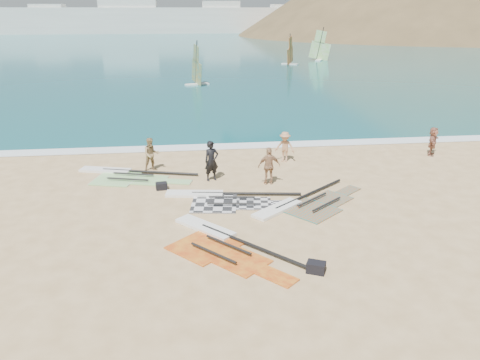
{
  "coord_description": "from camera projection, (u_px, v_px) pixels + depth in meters",
  "views": [
    {
      "loc": [
        -3.21,
        -13.46,
        7.43
      ],
      "look_at": [
        -1.12,
        4.0,
        1.0
      ],
      "focal_mm": 35.0,
      "sensor_mm": 36.0,
      "label": 1
    }
  ],
  "objects": [
    {
      "name": "beachgoer_back",
      "position": [
        269.0,
        166.0,
        20.86
      ],
      "size": [
        1.02,
        0.47,
        1.71
      ],
      "primitive_type": "imported",
      "rotation": [
        0.0,
        0.0,
        3.19
      ],
      "color": "tan",
      "rests_on": "ground"
    },
    {
      "name": "far_town",
      "position": [
        142.0,
        19.0,
        152.06
      ],
      "size": [
        160.0,
        8.0,
        12.0
      ],
      "color": "white",
      "rests_on": "ground"
    },
    {
      "name": "windsurfer_right",
      "position": [
        320.0,
        51.0,
        71.81
      ],
      "size": [
        3.07,
        2.83,
        5.02
      ],
      "rotation": [
        0.0,
        0.0,
        1.13
      ],
      "color": "white",
      "rests_on": "ground"
    },
    {
      "name": "ground",
      "position": [
        288.0,
        248.0,
        15.46
      ],
      "size": [
        300.0,
        300.0,
        0.0
      ],
      "primitive_type": "plane",
      "color": "#D5B17D",
      "rests_on": "ground"
    },
    {
      "name": "beachgoer_right",
      "position": [
        433.0,
        141.0,
        25.08
      ],
      "size": [
        1.18,
        1.45,
        1.55
      ],
      "primitive_type": "imported",
      "rotation": [
        0.0,
        0.0,
        0.98
      ],
      "color": "#A4664F",
      "rests_on": "ground"
    },
    {
      "name": "surf_line",
      "position": [
        242.0,
        146.0,
        26.93
      ],
      "size": [
        300.0,
        1.2,
        0.04
      ],
      "primitive_type": "cube",
      "color": "white",
      "rests_on": "ground"
    },
    {
      "name": "sea",
      "position": [
        193.0,
        36.0,
        138.57
      ],
      "size": [
        300.0,
        240.0,
        0.06
      ],
      "primitive_type": "cube",
      "color": "#0B4E50",
      "rests_on": "ground"
    },
    {
      "name": "rig_green",
      "position": [
        125.0,
        175.0,
        22.13
      ],
      "size": [
        5.75,
        3.06,
        0.2
      ],
      "rotation": [
        0.0,
        0.0,
        -0.27
      ],
      "color": "#60CE32",
      "rests_on": "ground"
    },
    {
      "name": "rig_red",
      "position": [
        219.0,
        242.0,
        15.73
      ],
      "size": [
        4.58,
        5.27,
        0.2
      ],
      "rotation": [
        0.0,
        0.0,
        -0.83
      ],
      "color": "#B4240F",
      "rests_on": "ground"
    },
    {
      "name": "beachgoer_mid",
      "position": [
        285.0,
        147.0,
        24.03
      ],
      "size": [
        1.17,
        0.98,
        1.57
      ],
      "primitive_type": "imported",
      "rotation": [
        0.0,
        0.0,
        -0.47
      ],
      "color": "tan",
      "rests_on": "ground"
    },
    {
      "name": "gear_bag_far",
      "position": [
        316.0,
        267.0,
        13.99
      ],
      "size": [
        0.66,
        0.58,
        0.33
      ],
      "primitive_type": "cube",
      "rotation": [
        0.0,
        0.0,
        -0.44
      ],
      "color": "black",
      "rests_on": "ground"
    },
    {
      "name": "beachgoer_left",
      "position": [
        151.0,
        154.0,
        22.64
      ],
      "size": [
        0.94,
        0.82,
        1.64
      ],
      "primitive_type": "imported",
      "rotation": [
        0.0,
        0.0,
        0.29
      ],
      "color": "#9B7E53",
      "rests_on": "ground"
    },
    {
      "name": "headland_main",
      "position": [
        465.0,
        35.0,
        146.17
      ],
      "size": [
        143.0,
        143.0,
        45.0
      ],
      "primitive_type": "cone",
      "color": "brown",
      "rests_on": "ground"
    },
    {
      "name": "windsurfer_centre",
      "position": [
        290.0,
        56.0,
        66.45
      ],
      "size": [
        2.4,
        2.55,
        4.33
      ],
      "rotation": [
        0.0,
        0.0,
        -0.52
      ],
      "color": "white",
      "rests_on": "ground"
    },
    {
      "name": "gear_bag_near",
      "position": [
        162.0,
        186.0,
        20.46
      ],
      "size": [
        0.53,
        0.42,
        0.31
      ],
      "primitive_type": "cube",
      "rotation": [
        0.0,
        0.0,
        0.15
      ],
      "color": "black",
      "rests_on": "ground"
    },
    {
      "name": "person_wetsuit",
      "position": [
        212.0,
        161.0,
        21.31
      ],
      "size": [
        0.79,
        0.65,
        1.86
      ],
      "primitive_type": "imported",
      "rotation": [
        0.0,
        0.0,
        0.34
      ],
      "color": "black",
      "rests_on": "ground"
    },
    {
      "name": "rig_orange",
      "position": [
        304.0,
        205.0,
        18.78
      ],
      "size": [
        5.24,
        4.32,
        0.2
      ],
      "rotation": [
        0.0,
        0.0,
        0.69
      ],
      "color": "#EE4104",
      "rests_on": "ground"
    },
    {
      "name": "rig_grey",
      "position": [
        221.0,
        199.0,
        19.37
      ],
      "size": [
        5.72,
        2.62,
        0.2
      ],
      "rotation": [
        0.0,
        0.0,
        -0.14
      ],
      "color": "#28282A",
      "rests_on": "ground"
    },
    {
      "name": "windsurfer_left",
      "position": [
        197.0,
        72.0,
        48.22
      ],
      "size": [
        2.6,
        2.93,
        4.56
      ],
      "rotation": [
        0.0,
        0.0,
        0.31
      ],
      "color": "white",
      "rests_on": "ground"
    }
  ]
}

